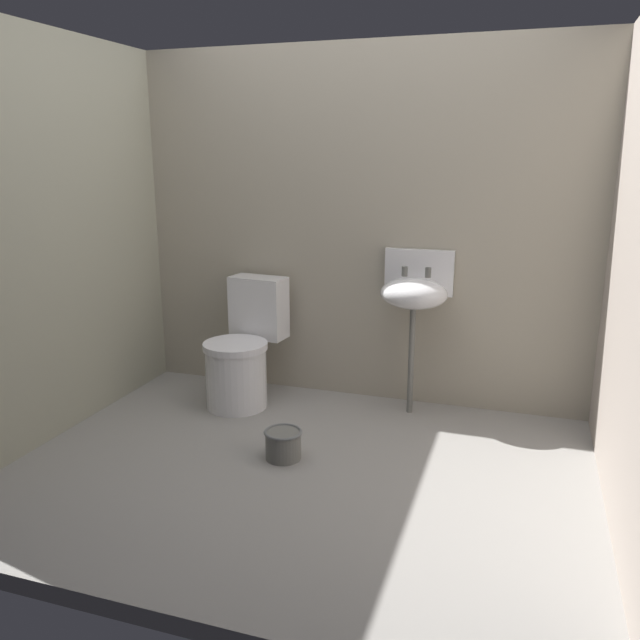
# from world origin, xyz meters

# --- Properties ---
(ground_plane) EXTENTS (3.28, 2.44, 0.08)m
(ground_plane) POSITION_xyz_m (0.00, 0.00, -0.04)
(ground_plane) COLOR gray
(wall_back) EXTENTS (3.28, 0.10, 2.20)m
(wall_back) POSITION_xyz_m (0.00, 1.07, 1.10)
(wall_back) COLOR #9F9785
(wall_back) RESTS_ON ground
(wall_left) EXTENTS (0.10, 2.24, 2.20)m
(wall_left) POSITION_xyz_m (-1.49, 0.10, 1.10)
(wall_left) COLOR #9B9984
(wall_left) RESTS_ON ground
(toilet_near_wall) EXTENTS (0.44, 0.63, 0.78)m
(toilet_near_wall) POSITION_xyz_m (-0.65, 0.67, 0.32)
(toilet_near_wall) COLOR white
(toilet_near_wall) RESTS_ON ground
(sink) EXTENTS (0.42, 0.34, 0.99)m
(sink) POSITION_xyz_m (0.39, 0.86, 0.75)
(sink) COLOR #64635E
(sink) RESTS_ON ground
(bucket) EXTENTS (0.20, 0.20, 0.16)m
(bucket) POSITION_xyz_m (-0.12, 0.01, 0.08)
(bucket) COLOR #64635E
(bucket) RESTS_ON ground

